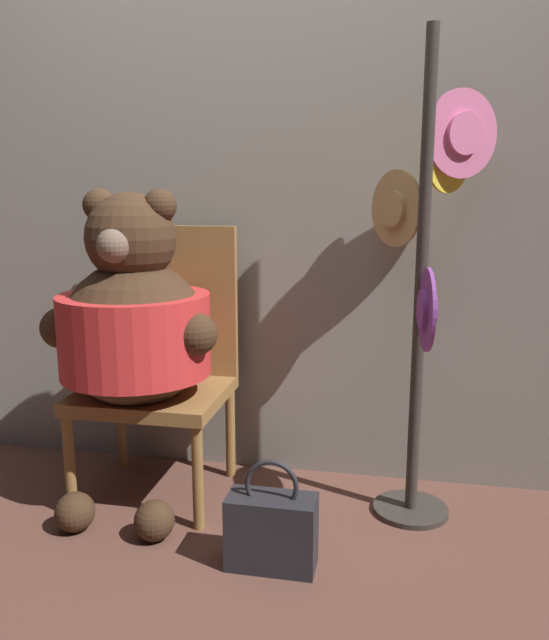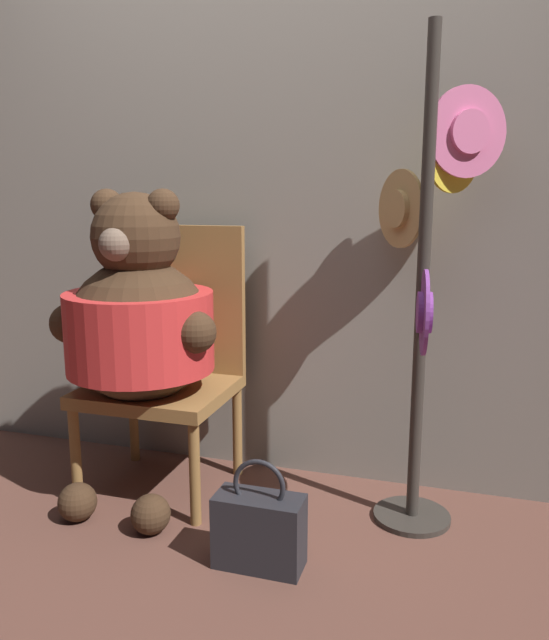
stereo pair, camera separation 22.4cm
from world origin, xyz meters
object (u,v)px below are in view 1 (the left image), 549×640
chair (161,357)px  teddy_bear (134,325)px  hat_display_rack (427,266)px  handbag_on_ground (272,530)px

chair → teddy_bear: bearing=-99.2°
chair → teddy_bear: (-0.03, -0.18, 0.17)m
hat_display_rack → handbag_on_ground: 1.04m
handbag_on_ground → hat_display_rack: bearing=45.7°
teddy_bear → hat_display_rack: size_ratio=0.70×
chair → handbag_on_ground: chair is taller
teddy_bear → chair: bearing=80.8°
chair → teddy_bear: teddy_bear is taller
hat_display_rack → handbag_on_ground: hat_display_rack is taller
teddy_bear → hat_display_rack: (1.04, 0.16, 0.22)m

